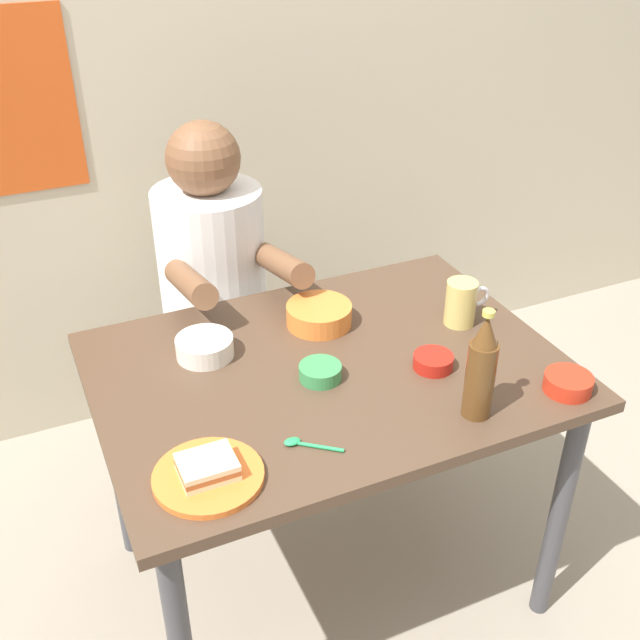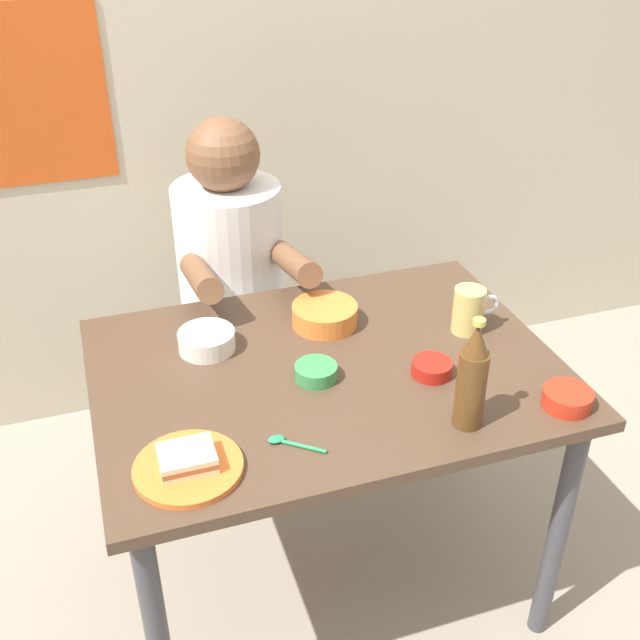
{
  "view_description": "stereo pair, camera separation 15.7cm",
  "coord_description": "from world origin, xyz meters",
  "px_view_note": "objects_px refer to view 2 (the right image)",
  "views": [
    {
      "loc": [
        -0.63,
        -1.36,
        1.79
      ],
      "look_at": [
        0.0,
        0.05,
        0.84
      ],
      "focal_mm": 42.78,
      "sensor_mm": 36.0,
      "label": 1
    },
    {
      "loc": [
        -0.49,
        -1.41,
        1.79
      ],
      "look_at": [
        0.0,
        0.05,
        0.84
      ],
      "focal_mm": 42.78,
      "sensor_mm": 36.0,
      "label": 2
    }
  ],
  "objects_px": {
    "stool": "(237,364)",
    "sauce_bowl_chili": "(567,398)",
    "person_seated": "(230,252)",
    "beer_mug": "(469,310)",
    "plate_orange": "(188,468)",
    "dining_table": "(326,397)",
    "beer_bottle": "(472,378)",
    "sandwich": "(187,458)"
  },
  "relations": [
    {
      "from": "stool",
      "to": "sauce_bowl_chili",
      "type": "height_order",
      "value": "sauce_bowl_chili"
    },
    {
      "from": "plate_orange",
      "to": "beer_bottle",
      "type": "bearing_deg",
      "value": -3.98
    },
    {
      "from": "stool",
      "to": "plate_orange",
      "type": "relative_size",
      "value": 2.05
    },
    {
      "from": "stool",
      "to": "sandwich",
      "type": "relative_size",
      "value": 4.09
    },
    {
      "from": "dining_table",
      "to": "stool",
      "type": "height_order",
      "value": "dining_table"
    },
    {
      "from": "plate_orange",
      "to": "sauce_bowl_chili",
      "type": "distance_m",
      "value": 0.83
    },
    {
      "from": "person_seated",
      "to": "beer_mug",
      "type": "bearing_deg",
      "value": -49.91
    },
    {
      "from": "dining_table",
      "to": "plate_orange",
      "type": "xyz_separation_m",
      "value": [
        -0.38,
        -0.26,
        0.1
      ]
    },
    {
      "from": "stool",
      "to": "beer_bottle",
      "type": "height_order",
      "value": "beer_bottle"
    },
    {
      "from": "dining_table",
      "to": "beer_bottle",
      "type": "height_order",
      "value": "beer_bottle"
    },
    {
      "from": "beer_bottle",
      "to": "person_seated",
      "type": "bearing_deg",
      "value": 108.81
    },
    {
      "from": "plate_orange",
      "to": "beer_mug",
      "type": "xyz_separation_m",
      "value": [
        0.77,
        0.29,
        0.05
      ]
    },
    {
      "from": "plate_orange",
      "to": "sauce_bowl_chili",
      "type": "bearing_deg",
      "value": -3.88
    },
    {
      "from": "stool",
      "to": "dining_table",
      "type": "bearing_deg",
      "value": -81.43
    },
    {
      "from": "sauce_bowl_chili",
      "to": "stool",
      "type": "bearing_deg",
      "value": 120.28
    },
    {
      "from": "stool",
      "to": "sauce_bowl_chili",
      "type": "distance_m",
      "value": 1.17
    },
    {
      "from": "beer_mug",
      "to": "beer_bottle",
      "type": "height_order",
      "value": "beer_bottle"
    },
    {
      "from": "stool",
      "to": "beer_bottle",
      "type": "xyz_separation_m",
      "value": [
        0.31,
        -0.93,
        0.51
      ]
    },
    {
      "from": "beer_mug",
      "to": "beer_bottle",
      "type": "distance_m",
      "value": 0.38
    },
    {
      "from": "plate_orange",
      "to": "sandwich",
      "type": "xyz_separation_m",
      "value": [
        0.0,
        0.0,
        0.02
      ]
    },
    {
      "from": "dining_table",
      "to": "sandwich",
      "type": "xyz_separation_m",
      "value": [
        -0.38,
        -0.26,
        0.13
      ]
    },
    {
      "from": "stool",
      "to": "beer_bottle",
      "type": "relative_size",
      "value": 1.72
    },
    {
      "from": "stool",
      "to": "plate_orange",
      "type": "height_order",
      "value": "plate_orange"
    },
    {
      "from": "dining_table",
      "to": "plate_orange",
      "type": "relative_size",
      "value": 5.0
    },
    {
      "from": "person_seated",
      "to": "sandwich",
      "type": "bearing_deg",
      "value": -107.87
    },
    {
      "from": "stool",
      "to": "person_seated",
      "type": "xyz_separation_m",
      "value": [
        0.0,
        -0.01,
        0.42
      ]
    },
    {
      "from": "beer_mug",
      "to": "sauce_bowl_chili",
      "type": "bearing_deg",
      "value": -80.11
    },
    {
      "from": "person_seated",
      "to": "sandwich",
      "type": "xyz_separation_m",
      "value": [
        -0.28,
        -0.87,
        0.01
      ]
    },
    {
      "from": "beer_mug",
      "to": "stool",
      "type": "bearing_deg",
      "value": 129.55
    },
    {
      "from": "beer_mug",
      "to": "sauce_bowl_chili",
      "type": "distance_m",
      "value": 0.36
    },
    {
      "from": "plate_orange",
      "to": "sandwich",
      "type": "bearing_deg",
      "value": 0.0
    },
    {
      "from": "person_seated",
      "to": "sauce_bowl_chili",
      "type": "relative_size",
      "value": 6.54
    },
    {
      "from": "dining_table",
      "to": "plate_orange",
      "type": "distance_m",
      "value": 0.47
    },
    {
      "from": "person_seated",
      "to": "beer_bottle",
      "type": "distance_m",
      "value": 0.97
    },
    {
      "from": "stool",
      "to": "person_seated",
      "type": "bearing_deg",
      "value": -90.0
    },
    {
      "from": "sauce_bowl_chili",
      "to": "sandwich",
      "type": "bearing_deg",
      "value": 176.12
    },
    {
      "from": "person_seated",
      "to": "plate_orange",
      "type": "bearing_deg",
      "value": -107.87
    },
    {
      "from": "beer_bottle",
      "to": "sauce_bowl_chili",
      "type": "relative_size",
      "value": 2.38
    },
    {
      "from": "plate_orange",
      "to": "beer_bottle",
      "type": "height_order",
      "value": "beer_bottle"
    },
    {
      "from": "person_seated",
      "to": "sandwich",
      "type": "distance_m",
      "value": 0.92
    },
    {
      "from": "stool",
      "to": "sauce_bowl_chili",
      "type": "bearing_deg",
      "value": -59.72
    },
    {
      "from": "dining_table",
      "to": "sauce_bowl_chili",
      "type": "bearing_deg",
      "value": -34.45
    }
  ]
}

